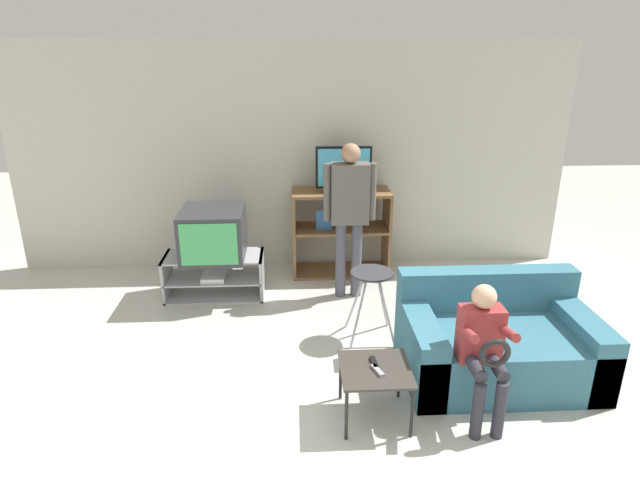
{
  "coord_description": "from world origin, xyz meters",
  "views": [
    {
      "loc": [
        -0.01,
        -2.44,
        2.52
      ],
      "look_at": [
        0.23,
        2.0,
        0.9
      ],
      "focal_mm": 30.0,
      "sensor_mm": 36.0,
      "label": 1
    }
  ],
  "objects_px": {
    "tv_stand": "(215,276)",
    "couch": "(496,343)",
    "folding_stool": "(372,283)",
    "person_standing_adult": "(350,207)",
    "television_flat": "(344,170)",
    "television_main": "(213,233)",
    "person_seated_child": "(483,344)",
    "remote_control_white": "(378,370)",
    "media_shelf": "(340,232)",
    "snack_table": "(375,374)",
    "remote_control_black": "(374,362)"
  },
  "relations": [
    {
      "from": "folding_stool",
      "to": "person_standing_adult",
      "type": "relative_size",
      "value": 0.4
    },
    {
      "from": "snack_table",
      "to": "person_seated_child",
      "type": "bearing_deg",
      "value": -2.33
    },
    {
      "from": "media_shelf",
      "to": "person_standing_adult",
      "type": "distance_m",
      "value": 0.8
    },
    {
      "from": "couch",
      "to": "folding_stool",
      "type": "bearing_deg",
      "value": 146.22
    },
    {
      "from": "couch",
      "to": "television_flat",
      "type": "bearing_deg",
      "value": 116.19
    },
    {
      "from": "television_flat",
      "to": "remote_control_white",
      "type": "distance_m",
      "value": 2.79
    },
    {
      "from": "snack_table",
      "to": "couch",
      "type": "distance_m",
      "value": 1.18
    },
    {
      "from": "person_seated_child",
      "to": "remote_control_black",
      "type": "bearing_deg",
      "value": 173.23
    },
    {
      "from": "television_main",
      "to": "remote_control_black",
      "type": "distance_m",
      "value": 2.45
    },
    {
      "from": "person_seated_child",
      "to": "person_standing_adult",
      "type": "bearing_deg",
      "value": 109.39
    },
    {
      "from": "television_flat",
      "to": "couch",
      "type": "distance_m",
      "value": 2.55
    },
    {
      "from": "media_shelf",
      "to": "snack_table",
      "type": "relative_size",
      "value": 2.25
    },
    {
      "from": "snack_table",
      "to": "person_seated_child",
      "type": "distance_m",
      "value": 0.77
    },
    {
      "from": "remote_control_white",
      "to": "couch",
      "type": "height_order",
      "value": "couch"
    },
    {
      "from": "person_standing_adult",
      "to": "person_seated_child",
      "type": "bearing_deg",
      "value": -70.61
    },
    {
      "from": "tv_stand",
      "to": "media_shelf",
      "type": "xyz_separation_m",
      "value": [
        1.38,
        0.56,
        0.28
      ]
    },
    {
      "from": "tv_stand",
      "to": "folding_stool",
      "type": "bearing_deg",
      "value": -32.02
    },
    {
      "from": "person_seated_child",
      "to": "television_flat",
      "type": "bearing_deg",
      "value": 105.17
    },
    {
      "from": "television_flat",
      "to": "person_seated_child",
      "type": "bearing_deg",
      "value": -74.83
    },
    {
      "from": "tv_stand",
      "to": "couch",
      "type": "height_order",
      "value": "couch"
    },
    {
      "from": "media_shelf",
      "to": "remote_control_black",
      "type": "bearing_deg",
      "value": -89.76
    },
    {
      "from": "person_seated_child",
      "to": "tv_stand",
      "type": "bearing_deg",
      "value": 135.3
    },
    {
      "from": "television_main",
      "to": "remote_control_white",
      "type": "height_order",
      "value": "television_main"
    },
    {
      "from": "folding_stool",
      "to": "snack_table",
      "type": "height_order",
      "value": "folding_stool"
    },
    {
      "from": "television_main",
      "to": "person_seated_child",
      "type": "relative_size",
      "value": 0.68
    },
    {
      "from": "couch",
      "to": "remote_control_black",
      "type": "bearing_deg",
      "value": -157.23
    },
    {
      "from": "media_shelf",
      "to": "person_seated_child",
      "type": "distance_m",
      "value": 2.77
    },
    {
      "from": "media_shelf",
      "to": "television_flat",
      "type": "relative_size",
      "value": 1.79
    },
    {
      "from": "television_main",
      "to": "media_shelf",
      "type": "relative_size",
      "value": 0.62
    },
    {
      "from": "remote_control_black",
      "to": "person_standing_adult",
      "type": "relative_size",
      "value": 0.09
    },
    {
      "from": "person_seated_child",
      "to": "snack_table",
      "type": "bearing_deg",
      "value": 177.67
    },
    {
      "from": "tv_stand",
      "to": "person_standing_adult",
      "type": "bearing_deg",
      "value": -3.05
    },
    {
      "from": "remote_control_black",
      "to": "snack_table",
      "type": "bearing_deg",
      "value": -93.0
    },
    {
      "from": "folding_stool",
      "to": "remote_control_white",
      "type": "height_order",
      "value": "folding_stool"
    },
    {
      "from": "couch",
      "to": "person_standing_adult",
      "type": "xyz_separation_m",
      "value": [
        -1.04,
        1.5,
        0.72
      ]
    },
    {
      "from": "remote_control_white",
      "to": "person_seated_child",
      "type": "relative_size",
      "value": 0.14
    },
    {
      "from": "television_flat",
      "to": "remote_control_white",
      "type": "xyz_separation_m",
      "value": [
        -0.01,
        -2.67,
        -0.81
      ]
    },
    {
      "from": "couch",
      "to": "media_shelf",
      "type": "bearing_deg",
      "value": 116.66
    },
    {
      "from": "media_shelf",
      "to": "remote_control_white",
      "type": "distance_m",
      "value": 2.68
    },
    {
      "from": "television_flat",
      "to": "remote_control_black",
      "type": "relative_size",
      "value": 4.3
    },
    {
      "from": "tv_stand",
      "to": "television_main",
      "type": "xyz_separation_m",
      "value": [
        0.02,
        -0.02,
        0.49
      ]
    },
    {
      "from": "television_main",
      "to": "person_standing_adult",
      "type": "bearing_deg",
      "value": -2.39
    },
    {
      "from": "media_shelf",
      "to": "person_standing_adult",
      "type": "bearing_deg",
      "value": -87.19
    },
    {
      "from": "tv_stand",
      "to": "folding_stool",
      "type": "xyz_separation_m",
      "value": [
        1.53,
        -0.96,
        0.31
      ]
    },
    {
      "from": "couch",
      "to": "snack_table",
      "type": "bearing_deg",
      "value": -154.61
    },
    {
      "from": "person_seated_child",
      "to": "couch",
      "type": "bearing_deg",
      "value": 58.64
    },
    {
      "from": "tv_stand",
      "to": "person_seated_child",
      "type": "distance_m",
      "value": 3.02
    },
    {
      "from": "media_shelf",
      "to": "remote_control_white",
      "type": "bearing_deg",
      "value": -89.58
    },
    {
      "from": "media_shelf",
      "to": "television_flat",
      "type": "height_order",
      "value": "television_flat"
    },
    {
      "from": "couch",
      "to": "television_main",
      "type": "bearing_deg",
      "value": 147.37
    }
  ]
}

